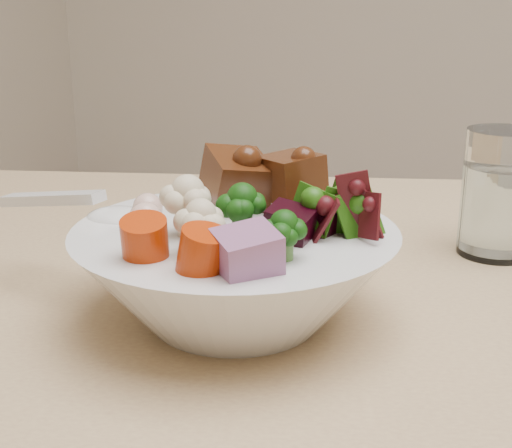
% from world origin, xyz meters
% --- Properties ---
extents(food_bowl, '(0.23, 0.23, 0.13)m').
position_xyz_m(food_bowl, '(-0.53, -0.12, 0.79)').
color(food_bowl, silver).
rests_on(food_bowl, dining_table).
extents(soup_spoon, '(0.15, 0.06, 0.03)m').
position_xyz_m(soup_spoon, '(-0.64, -0.11, 0.82)').
color(soup_spoon, silver).
rests_on(soup_spoon, food_bowl).
extents(water_glass, '(0.07, 0.07, 0.12)m').
position_xyz_m(water_glass, '(-0.34, 0.08, 0.80)').
color(water_glass, white).
rests_on(water_glass, dining_table).
extents(side_bowl, '(0.13, 0.13, 0.04)m').
position_xyz_m(side_bowl, '(-0.51, -0.00, 0.77)').
color(side_bowl, silver).
rests_on(side_bowl, dining_table).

